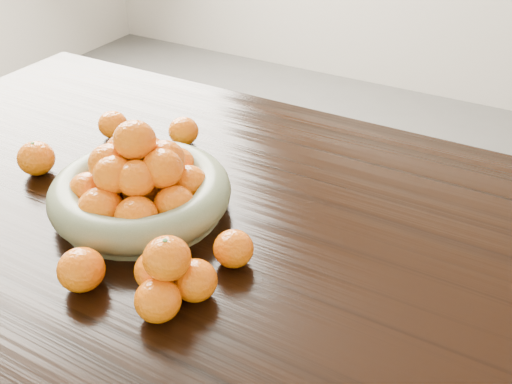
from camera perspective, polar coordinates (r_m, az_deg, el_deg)
The scene contains 8 objects.
dining_table at distance 1.14m, azimuth -0.09°, elevation -6.42°, with size 2.00×1.00×0.75m.
fruit_bowl at distance 1.11m, azimuth -11.55°, elevation 0.59°, with size 0.35×0.35×0.19m.
orange_pyramid at distance 0.90m, azimuth -8.68°, elevation -8.39°, with size 0.14×0.14×0.12m.
loose_orange_0 at distance 1.30m, azimuth -21.12°, elevation 3.17°, with size 0.08×0.08×0.07m, color orange.
loose_orange_1 at distance 0.96m, azimuth -17.08°, elevation -7.44°, with size 0.08×0.08×0.07m, color orange.
loose_orange_2 at distance 0.97m, azimuth -2.27°, elevation -5.68°, with size 0.07×0.07×0.06m, color orange.
loose_orange_3 at distance 1.40m, azimuth -14.12°, elevation 6.56°, with size 0.07×0.07×0.06m, color orange.
loose_orange_4 at distance 1.34m, azimuth -7.26°, elevation 6.07°, with size 0.07×0.07×0.07m, color orange.
Camera 1 is at (0.43, -0.76, 1.40)m, focal length 40.00 mm.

